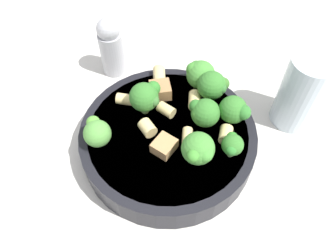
# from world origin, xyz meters

# --- Properties ---
(ground_plane) EXTENTS (2.00, 2.00, 0.00)m
(ground_plane) POSITION_xyz_m (0.00, 0.00, 0.00)
(ground_plane) COLOR beige
(pasta_bowl) EXTENTS (0.23, 0.23, 0.04)m
(pasta_bowl) POSITION_xyz_m (0.00, 0.00, 0.02)
(pasta_bowl) COLOR black
(pasta_bowl) RESTS_ON ground_plane
(broccoli_floret_0) EXTENTS (0.04, 0.04, 0.05)m
(broccoli_floret_0) POSITION_xyz_m (0.03, -0.04, 0.07)
(broccoli_floret_0) COLOR #84AD60
(broccoli_floret_0) RESTS_ON pasta_bowl
(broccoli_floret_1) EXTENTS (0.04, 0.04, 0.05)m
(broccoli_floret_1) POSITION_xyz_m (-0.06, -0.05, 0.07)
(broccoli_floret_1) COLOR #84AD60
(broccoli_floret_1) RESTS_ON pasta_bowl
(broccoli_floret_2) EXTENTS (0.04, 0.04, 0.04)m
(broccoli_floret_2) POSITION_xyz_m (-0.05, -0.07, 0.06)
(broccoli_floret_2) COLOR #93B766
(broccoli_floret_2) RESTS_ON pasta_bowl
(broccoli_floret_3) EXTENTS (0.03, 0.04, 0.04)m
(broccoli_floret_3) POSITION_xyz_m (0.09, 0.01, 0.06)
(broccoli_floret_3) COLOR #9EC175
(broccoli_floret_3) RESTS_ON pasta_bowl
(broccoli_floret_4) EXTENTS (0.04, 0.04, 0.04)m
(broccoli_floret_4) POSITION_xyz_m (-0.05, -0.01, 0.06)
(broccoli_floret_4) COLOR #93B766
(broccoli_floret_4) RESTS_ON pasta_bowl
(broccoli_floret_5) EXTENTS (0.04, 0.04, 0.05)m
(broccoli_floret_5) POSITION_xyz_m (-0.03, 0.05, 0.07)
(broccoli_floret_5) COLOR #93B766
(broccoli_floret_5) RESTS_ON pasta_bowl
(broccoli_floret_6) EXTENTS (0.03, 0.03, 0.03)m
(broccoli_floret_6) POSITION_xyz_m (-0.07, 0.04, 0.06)
(broccoli_floret_6) COLOR #84AD60
(broccoli_floret_6) RESTS_ON pasta_bowl
(broccoli_floret_7) EXTENTS (0.04, 0.04, 0.04)m
(broccoli_floret_7) POSITION_xyz_m (-0.08, -0.01, 0.06)
(broccoli_floret_7) COLOR #84AD60
(broccoli_floret_7) RESTS_ON pasta_bowl
(rigatoni_0) EXTENTS (0.02, 0.03, 0.02)m
(rigatoni_0) POSITION_xyz_m (0.01, -0.09, 0.05)
(rigatoni_0) COLOR #E0C67F
(rigatoni_0) RESTS_ON pasta_bowl
(rigatoni_1) EXTENTS (0.02, 0.03, 0.02)m
(rigatoni_1) POSITION_xyz_m (0.03, -0.00, 0.05)
(rigatoni_1) COLOR #E0C67F
(rigatoni_1) RESTS_ON pasta_bowl
(rigatoni_2) EXTENTS (0.03, 0.03, 0.02)m
(rigatoni_2) POSITION_xyz_m (-0.00, -0.03, 0.05)
(rigatoni_2) COLOR #E0C67F
(rigatoni_2) RESTS_ON pasta_bowl
(rigatoni_3) EXTENTS (0.02, 0.03, 0.02)m
(rigatoni_3) POSITION_xyz_m (-0.07, 0.02, 0.05)
(rigatoni_3) COLOR #E0C67F
(rigatoni_3) RESTS_ON pasta_bowl
(rigatoni_4) EXTENTS (0.02, 0.03, 0.01)m
(rigatoni_4) POSITION_xyz_m (-0.02, 0.02, 0.05)
(rigatoni_4) COLOR #E0C67F
(rigatoni_4) RESTS_ON pasta_bowl
(rigatoni_5) EXTENTS (0.02, 0.03, 0.02)m
(rigatoni_5) POSITION_xyz_m (-0.04, -0.04, 0.05)
(rigatoni_5) COLOR #E0C67F
(rigatoni_5) RESTS_ON pasta_bowl
(rigatoni_6) EXTENTS (0.03, 0.02, 0.02)m
(rigatoni_6) POSITION_xyz_m (0.05, -0.05, 0.05)
(rigatoni_6) COLOR #E0C67F
(rigatoni_6) RESTS_ON pasta_bowl
(chicken_chunk_0) EXTENTS (0.04, 0.04, 0.02)m
(chicken_chunk_0) POSITION_xyz_m (0.01, 0.03, 0.05)
(chicken_chunk_0) COLOR tan
(chicken_chunk_0) RESTS_ON pasta_bowl
(chicken_chunk_1) EXTENTS (0.03, 0.03, 0.02)m
(chicken_chunk_1) POSITION_xyz_m (0.01, -0.06, 0.05)
(chicken_chunk_1) COLOR #A87A4C
(chicken_chunk_1) RESTS_ON pasta_bowl
(drinking_glass) EXTENTS (0.06, 0.06, 0.11)m
(drinking_glass) POSITION_xyz_m (-0.18, -0.04, 0.05)
(drinking_glass) COLOR silver
(drinking_glass) RESTS_ON ground_plane
(pepper_shaker) EXTENTS (0.04, 0.04, 0.10)m
(pepper_shaker) POSITION_xyz_m (0.08, -0.16, 0.05)
(pepper_shaker) COLOR #B2B2B7
(pepper_shaker) RESTS_ON ground_plane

